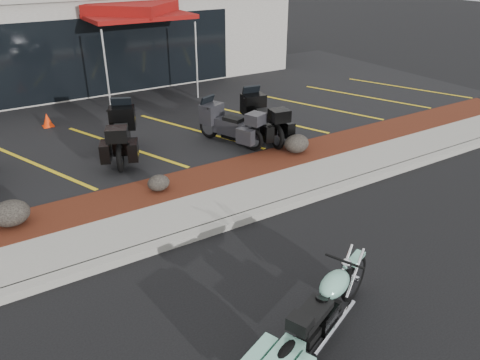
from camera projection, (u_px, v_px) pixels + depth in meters
ground at (233, 257)px, 8.13m from camera, size 90.00×90.00×0.00m
curb at (208, 230)px, 8.79m from camera, size 24.00×0.25×0.15m
sidewalk at (191, 214)px, 9.32m from camera, size 24.00×1.20×0.15m
mulch_bed at (167, 190)px, 10.23m from camera, size 24.00×1.20×0.16m
upper_lot at (95, 121)px, 14.35m from camera, size 26.00×9.60×0.15m
dealership_building at (42, 30)px, 18.27m from camera, size 18.00×8.16×4.00m
boulder_left at (11, 213)px, 8.69m from camera, size 0.69×0.57×0.49m
boulder_mid at (159, 183)px, 9.99m from camera, size 0.48×0.40×0.34m
boulder_right at (297, 144)px, 11.84m from camera, size 0.66×0.55×0.47m
hero_cruiser at (354, 272)px, 6.95m from camera, size 2.89×1.75×1.00m
touring_black_mid at (123, 122)px, 12.09m from camera, size 1.67×2.41×1.31m
touring_grey at (208, 117)px, 12.62m from camera, size 1.47×2.19×1.19m
touring_black_rear at (251, 108)px, 13.20m from camera, size 1.15×2.31×1.28m
traffic_cone at (47, 120)px, 13.62m from camera, size 0.31×0.31×0.40m
popup_canopy at (132, 11)px, 15.60m from camera, size 4.27×4.27×3.09m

